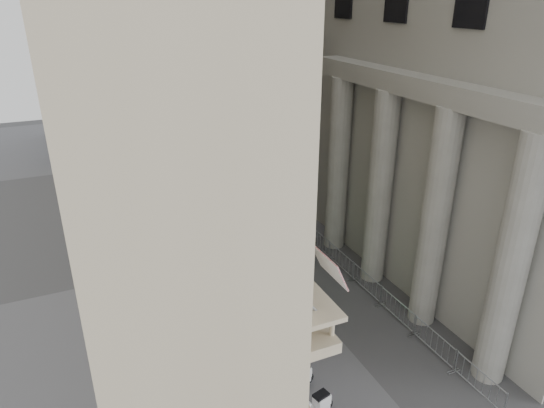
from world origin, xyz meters
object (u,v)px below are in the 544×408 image
(pedestrian_a, at_px, (227,184))
(street_lamp, at_px, (205,164))
(info_kiosk, at_px, (254,288))
(pedestrian_b, at_px, (254,190))
(security_tent, at_px, (208,193))

(pedestrian_a, bearing_deg, street_lamp, 55.30)
(street_lamp, height_order, info_kiosk, street_lamp)
(pedestrian_b, bearing_deg, security_tent, 73.53)
(security_tent, height_order, street_lamp, street_lamp)
(pedestrian_b, bearing_deg, pedestrian_a, -13.53)
(street_lamp, relative_size, pedestrian_b, 5.00)
(street_lamp, distance_m, pedestrian_b, 8.31)
(info_kiosk, height_order, pedestrian_a, info_kiosk)
(pedestrian_a, xyz_separation_m, pedestrian_b, (1.46, -1.66, -0.09))
(info_kiosk, distance_m, pedestrian_b, 12.97)
(pedestrian_b, bearing_deg, street_lamp, 80.95)
(street_lamp, distance_m, pedestrian_a, 8.70)
(security_tent, bearing_deg, info_kiosk, -92.36)
(street_lamp, xyz_separation_m, info_kiosk, (0.17, -6.93, -4.15))
(security_tent, distance_m, pedestrian_a, 6.24)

